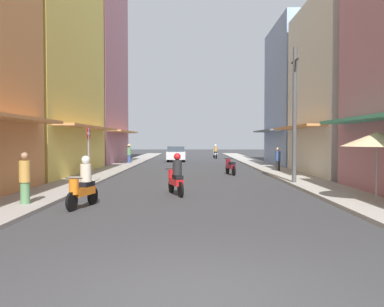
# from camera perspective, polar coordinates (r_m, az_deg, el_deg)

# --- Properties ---
(ground_plane) EXTENTS (117.58, 117.58, 0.00)m
(ground_plane) POSITION_cam_1_polar(r_m,az_deg,el_deg) (27.95, 0.21, -2.28)
(ground_plane) COLOR #38383A
(sidewalk_left) EXTENTS (2.11, 61.45, 0.12)m
(sidewalk_left) POSITION_cam_1_polar(r_m,az_deg,el_deg) (28.46, -10.86, -2.12)
(sidewalk_left) COLOR #9E9991
(sidewalk_left) RESTS_ON ground
(sidewalk_right) EXTENTS (2.11, 61.45, 0.12)m
(sidewalk_right) POSITION_cam_1_polar(r_m,az_deg,el_deg) (28.48, 11.28, -2.12)
(sidewalk_right) COLOR #ADA89E
(sidewalk_right) RESTS_ON ground
(building_left_mid) EXTENTS (7.05, 11.64, 14.06)m
(building_left_mid) POSITION_cam_1_polar(r_m,az_deg,el_deg) (25.93, -21.87, 12.84)
(building_left_mid) COLOR #EFD159
(building_left_mid) RESTS_ON ground
(building_left_far) EXTENTS (7.05, 10.59, 17.14)m
(building_left_far) POSITION_cam_1_polar(r_m,az_deg,el_deg) (37.01, -15.04, 12.00)
(building_left_far) COLOR #B7727F
(building_left_far) RESTS_ON ground
(building_right_mid) EXTENTS (7.05, 8.56, 10.01)m
(building_right_mid) POSITION_cam_1_polar(r_m,az_deg,el_deg) (25.05, 22.81, 8.53)
(building_right_mid) COLOR silver
(building_right_mid) RESTS_ON ground
(building_right_far) EXTENTS (7.05, 8.40, 11.23)m
(building_right_far) POSITION_cam_1_polar(r_m,az_deg,el_deg) (33.53, 16.85, 7.94)
(building_right_far) COLOR #8CA5CC
(building_right_far) RESTS_ON ground
(motorbike_red) EXTENTS (0.75, 1.74, 1.58)m
(motorbike_red) POSITION_cam_1_polar(r_m,az_deg,el_deg) (14.86, -2.19, -3.29)
(motorbike_red) COLOR black
(motorbike_red) RESTS_ON ground
(motorbike_maroon) EXTENTS (0.62, 1.79, 0.96)m
(motorbike_maroon) POSITION_cam_1_polar(r_m,az_deg,el_deg) (23.68, 5.63, -1.83)
(motorbike_maroon) COLOR black
(motorbike_maroon) RESTS_ON ground
(motorbike_white) EXTENTS (0.56, 1.80, 1.58)m
(motorbike_white) POSITION_cam_1_polar(r_m,az_deg,el_deg) (44.43, 3.48, 0.20)
(motorbike_white) COLOR black
(motorbike_white) RESTS_ON ground
(motorbike_orange) EXTENTS (0.66, 1.78, 1.58)m
(motorbike_orange) POSITION_cam_1_polar(r_m,az_deg,el_deg) (12.56, -15.21, -4.32)
(motorbike_orange) COLOR black
(motorbike_orange) RESTS_ON ground
(parked_car) EXTENTS (1.88, 4.15, 1.45)m
(parked_car) POSITION_cam_1_polar(r_m,az_deg,el_deg) (38.32, -2.18, -0.03)
(parked_car) COLOR silver
(parked_car) RESTS_ON ground
(pedestrian_crossing) EXTENTS (0.44, 0.44, 1.74)m
(pedestrian_crossing) POSITION_cam_1_polar(r_m,az_deg,el_deg) (34.27, -8.89, 0.12)
(pedestrian_crossing) COLOR #334C8C
(pedestrian_crossing) RESTS_ON ground
(pedestrian_midway) EXTENTS (0.34, 0.34, 1.59)m
(pedestrian_midway) POSITION_cam_1_polar(r_m,az_deg,el_deg) (25.75, 12.33, -0.92)
(pedestrian_midway) COLOR #262628
(pedestrian_midway) RESTS_ON ground
(pedestrian_foreground) EXTENTS (0.34, 0.34, 1.69)m
(pedestrian_foreground) POSITION_cam_1_polar(r_m,az_deg,el_deg) (13.11, -22.69, -3.52)
(pedestrian_foreground) COLOR #598C59
(pedestrian_foreground) RESTS_ON ground
(vendor_umbrella) EXTENTS (2.18, 2.18, 2.31)m
(vendor_umbrella) POSITION_cam_1_polar(r_m,az_deg,el_deg) (13.62, 25.12, 1.86)
(vendor_umbrella) COLOR #99999E
(vendor_umbrella) RESTS_ON ground
(utility_pole) EXTENTS (0.20, 1.20, 6.27)m
(utility_pole) POSITION_cam_1_polar(r_m,az_deg,el_deg) (18.86, 14.62, 5.38)
(utility_pole) COLOR #4C4C4F
(utility_pole) RESTS_ON ground
(street_sign_no_entry) EXTENTS (0.07, 0.60, 2.65)m
(street_sign_no_entry) POSITION_cam_1_polar(r_m,az_deg,el_deg) (17.89, -14.48, 0.79)
(street_sign_no_entry) COLOR gray
(street_sign_no_entry) RESTS_ON ground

